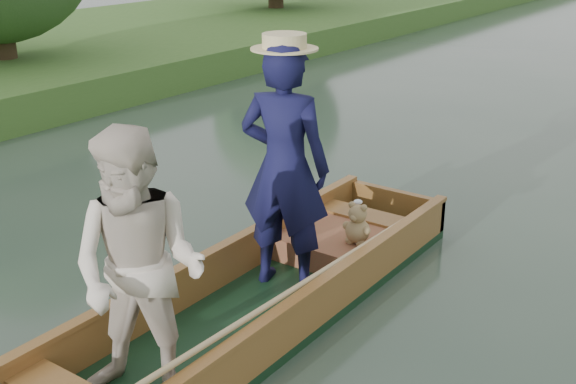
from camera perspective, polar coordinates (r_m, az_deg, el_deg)
The scene contains 2 objects.
ground at distance 5.73m, azimuth -3.56°, elevation -10.67°, with size 120.00×120.00×0.00m, color #283D30.
punt at distance 5.28m, azimuth -4.53°, elevation -4.46°, with size 1.21×5.18×2.16m.
Camera 1 is at (3.13, -3.77, 2.98)m, focal length 45.00 mm.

